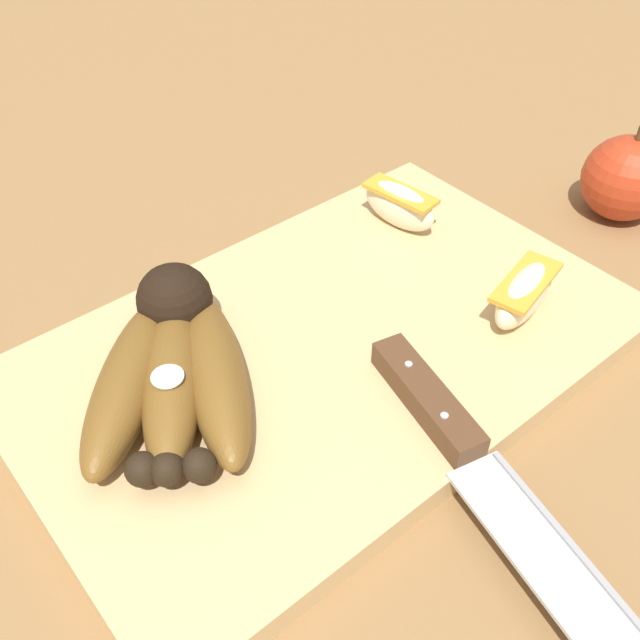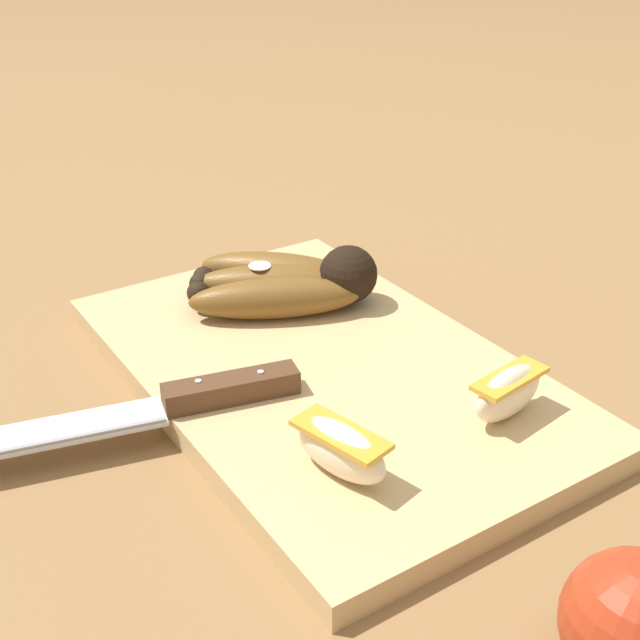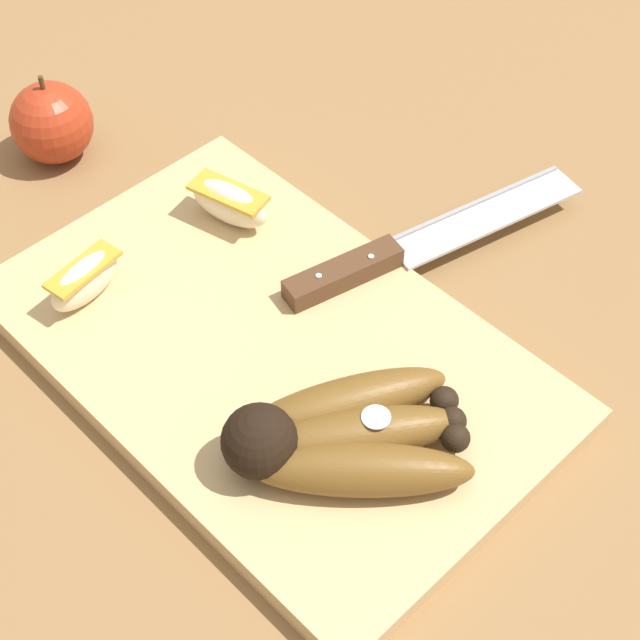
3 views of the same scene
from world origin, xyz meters
TOP-DOWN VIEW (x-y plane):
  - ground_plane at (0.00, 0.00)m, footprint 6.00×6.00m
  - cutting_board at (0.00, 0.00)m, footprint 0.43×0.27m
  - banana_bunch at (0.10, -0.03)m, footprint 0.16×0.17m
  - chefs_knife at (0.00, 0.13)m, footprint 0.09×0.28m
  - apple_wedge_near at (-0.12, 0.07)m, footprint 0.08×0.04m
  - apple_wedge_middle at (-0.13, -0.07)m, footprint 0.03×0.07m
  - whole_apple at (-0.32, 0.02)m, footprint 0.07×0.07m

SIDE VIEW (x-z plane):
  - ground_plane at x=0.00m, z-range 0.00..0.00m
  - cutting_board at x=0.00m, z-range 0.00..0.02m
  - chefs_knife at x=0.00m, z-range 0.02..0.04m
  - whole_apple at x=-0.32m, z-range -0.01..0.08m
  - banana_bunch at x=0.10m, z-range 0.01..0.07m
  - apple_wedge_near at x=-0.12m, z-range 0.02..0.06m
  - apple_wedge_middle at x=-0.13m, z-range 0.02..0.06m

